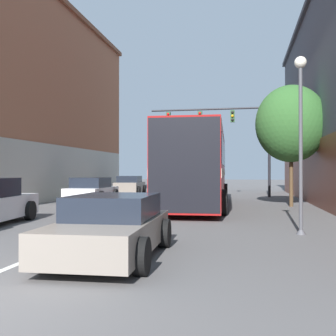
% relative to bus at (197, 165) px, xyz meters
% --- Properties ---
extents(lane_center_line, '(0.14, 38.70, 0.01)m').
position_rel_bus_xyz_m(lane_center_line, '(-1.84, -1.34, -2.00)').
color(lane_center_line, silver).
rests_on(lane_center_line, ground_plane).
extents(bus, '(3.14, 11.76, 3.57)m').
position_rel_bus_xyz_m(bus, '(0.00, 0.00, 0.00)').
color(bus, maroon).
rests_on(bus, ground_plane).
extents(hatchback_foreground, '(2.10, 3.93, 1.21)m').
position_rel_bus_xyz_m(hatchback_foreground, '(-0.37, -11.38, -1.41)').
color(hatchback_foreground, slate).
rests_on(hatchback_foreground, ground_plane).
extents(parked_car_left_mid, '(2.19, 3.95, 1.36)m').
position_rel_bus_xyz_m(parked_car_left_mid, '(-6.20, 9.58, -1.35)').
color(parked_car_left_mid, slate).
rests_on(parked_car_left_mid, ground_plane).
extents(parked_car_left_far, '(2.14, 3.89, 1.35)m').
position_rel_bus_xyz_m(parked_car_left_far, '(-6.12, 1.87, -1.35)').
color(parked_car_left_far, silver).
rests_on(parked_car_left_far, ground_plane).
extents(traffic_signal_gantry, '(8.09, 0.36, 6.23)m').
position_rel_bus_xyz_m(traffic_signal_gantry, '(1.12, 7.99, 2.65)').
color(traffic_signal_gantry, black).
rests_on(traffic_signal_gantry, ground_plane).
extents(street_lamp, '(0.32, 0.32, 4.78)m').
position_rel_bus_xyz_m(street_lamp, '(3.69, -7.76, 0.80)').
color(street_lamp, '#47474C').
rests_on(street_lamp, ground_plane).
extents(street_tree_near, '(3.36, 3.03, 5.83)m').
position_rel_bus_xyz_m(street_tree_near, '(4.42, 0.81, 1.97)').
color(street_tree_near, '#4C3823').
rests_on(street_tree_near, ground_plane).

